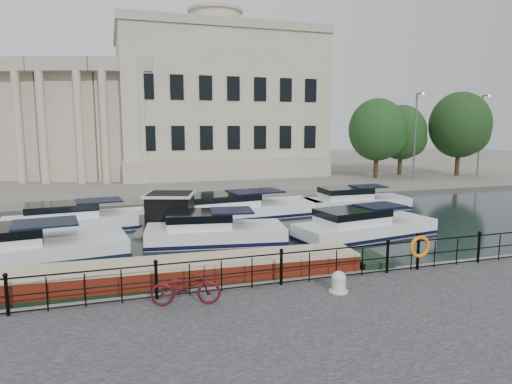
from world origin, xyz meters
The scene contains 12 objects.
ground_plane centered at (0.00, 0.00, 0.00)m, with size 160.00×160.00×0.00m, color black.
far_bank centered at (0.00, 39.00, 0.28)m, with size 120.00×42.00×0.55m, color #6B665B.
railing centered at (0.00, -2.25, 1.20)m, with size 24.14×0.14×1.22m.
civic_building centered at (-1.00, 34.71, 7.04)m, with size 53.55×31.84×16.85m.
lamp_posts centered at (26.00, 20.70, 4.80)m, with size 8.24×1.55×8.07m.
bicycle centered at (-3.23, -2.97, 1.08)m, with size 0.70×2.02×1.06m, color #440C16.
mooring_bollard centered at (1.48, -3.41, 0.87)m, with size 0.60×0.60×0.67m.
life_ring_post centered at (5.28, -2.31, 1.39)m, with size 0.82×0.21×1.34m.
narrowboat centered at (-2.75, -0.71, 0.37)m, with size 14.98×2.65×1.55m.
harbour_hut centered at (-2.17, 8.75, 0.95)m, with size 4.12×3.76×2.21m.
cabin_cruisers centered at (-0.03, 8.51, 0.37)m, with size 27.98×11.02×1.99m.
trees centered at (24.77, 23.35, 5.17)m, with size 14.84×8.19×8.51m.
Camera 1 is at (-5.16, -15.62, 5.73)m, focal length 32.00 mm.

